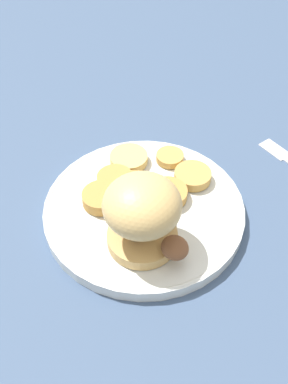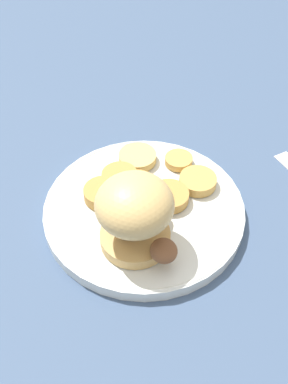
{
  "view_description": "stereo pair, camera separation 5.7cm",
  "coord_description": "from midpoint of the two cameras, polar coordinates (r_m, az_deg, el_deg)",
  "views": [
    {
      "loc": [
        -0.23,
        0.32,
        0.46
      ],
      "look_at": [
        0.0,
        0.0,
        0.04
      ],
      "focal_mm": 42.0,
      "sensor_mm": 36.0,
      "label": 1
    },
    {
      "loc": [
        -0.28,
        0.28,
        0.46
      ],
      "look_at": [
        0.0,
        0.0,
        0.04
      ],
      "focal_mm": 42.0,
      "sensor_mm": 36.0,
      "label": 2
    }
  ],
  "objects": [
    {
      "name": "potato_round_3",
      "position": [
        0.59,
        -2.51,
        -0.32
      ],
      "size": [
        0.05,
        0.05,
        0.02
      ],
      "primitive_type": "cylinder",
      "color": "#BC8942",
      "rests_on": "dinner_plate"
    },
    {
      "name": "potato_round_6",
      "position": [
        0.62,
        -0.46,
        1.74
      ],
      "size": [
        0.05,
        0.05,
        0.01
      ],
      "primitive_type": "cylinder",
      "color": "#BC8942",
      "rests_on": "dinner_plate"
    },
    {
      "name": "potato_round_1",
      "position": [
        0.59,
        5.96,
        -0.7
      ],
      "size": [
        0.05,
        0.05,
        0.01
      ],
      "primitive_type": "cylinder",
      "color": "#BC8942",
      "rests_on": "dinner_plate"
    },
    {
      "name": "potato_round_4",
      "position": [
        0.62,
        9.49,
        1.24
      ],
      "size": [
        0.05,
        0.05,
        0.01
      ],
      "primitive_type": "cylinder",
      "color": "tan",
      "rests_on": "dinner_plate"
    },
    {
      "name": "potato_round_0",
      "position": [
        0.65,
        6.97,
        3.9
      ],
      "size": [
        0.04,
        0.04,
        0.01
      ],
      "primitive_type": "cylinder",
      "color": "tan",
      "rests_on": "dinner_plate"
    },
    {
      "name": "ground_plane",
      "position": [
        0.6,
        2.71,
        -3.0
      ],
      "size": [
        4.0,
        4.0,
        0.0
      ],
      "primitive_type": "plane",
      "color": "#3D5170"
    },
    {
      "name": "potato_round_5",
      "position": [
        0.6,
        1.83,
        0.57
      ],
      "size": [
        0.05,
        0.05,
        0.02
      ],
      "primitive_type": "cylinder",
      "color": "#BC8942",
      "rests_on": "dinner_plate"
    },
    {
      "name": "potato_round_2",
      "position": [
        0.65,
        1.71,
        4.29
      ],
      "size": [
        0.05,
        0.05,
        0.01
      ],
      "primitive_type": "cylinder",
      "color": "#DBB766",
      "rests_on": "dinner_plate"
    },
    {
      "name": "dinner_plate",
      "position": [
        0.6,
        2.74,
        -2.34
      ],
      "size": [
        0.27,
        0.27,
        0.02
      ],
      "color": "silver",
      "rests_on": "ground_plane"
    },
    {
      "name": "sandwich",
      "position": [
        0.51,
        2.09,
        -2.64
      ],
      "size": [
        0.13,
        0.1,
        0.1
      ],
      "color": "tan",
      "rests_on": "dinner_plate"
    }
  ]
}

